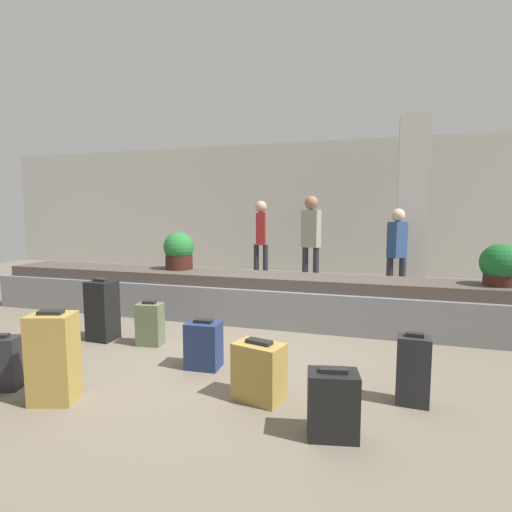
# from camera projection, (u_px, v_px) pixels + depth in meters

# --- Properties ---
(ground_plane) EXTENTS (18.00, 18.00, 0.00)m
(ground_plane) POSITION_uv_depth(u_px,v_px,m) (218.00, 353.00, 4.26)
(ground_plane) COLOR #6B6051
(back_wall) EXTENTS (18.00, 0.06, 3.20)m
(back_wall) POSITION_uv_depth(u_px,v_px,m) (311.00, 208.00, 9.87)
(back_wall) COLOR beige
(back_wall) RESTS_ON ground_plane
(carousel) EXTENTS (8.20, 0.87, 0.64)m
(carousel) POSITION_uv_depth(u_px,v_px,m) (256.00, 298.00, 5.54)
(carousel) COLOR gray
(carousel) RESTS_ON ground_plane
(pillar) EXTENTS (0.51, 0.51, 3.20)m
(pillar) POSITION_uv_depth(u_px,v_px,m) (412.00, 206.00, 7.22)
(pillar) COLOR silver
(pillar) RESTS_ON ground_plane
(suitcase_0) EXTENTS (0.30, 0.23, 0.50)m
(suitcase_0) POSITION_uv_depth(u_px,v_px,m) (150.00, 324.00, 4.49)
(suitcase_0) COLOR #5B6647
(suitcase_0) RESTS_ON ground_plane
(suitcase_2) EXTENTS (0.37, 0.28, 0.48)m
(suitcase_2) POSITION_uv_depth(u_px,v_px,m) (333.00, 404.00, 2.64)
(suitcase_2) COLOR black
(suitcase_2) RESTS_ON ground_plane
(suitcase_3) EXTENTS (0.33, 0.26, 0.47)m
(suitcase_3) POSITION_uv_depth(u_px,v_px,m) (204.00, 345.00, 3.83)
(suitcase_3) COLOR navy
(suitcase_3) RESTS_ON ground_plane
(suitcase_4) EXTENTS (0.25, 0.19, 0.57)m
(suitcase_4) POSITION_uv_depth(u_px,v_px,m) (413.00, 370.00, 3.10)
(suitcase_4) COLOR #232328
(suitcase_4) RESTS_ON ground_plane
(suitcase_5) EXTENTS (0.44, 0.34, 0.49)m
(suitcase_5) POSITION_uv_depth(u_px,v_px,m) (259.00, 371.00, 3.17)
(suitcase_5) COLOR #A3843D
(suitcase_5) RESTS_ON ground_plane
(suitcase_6) EXTENTS (0.39, 0.34, 0.74)m
(suitcase_6) POSITION_uv_depth(u_px,v_px,m) (53.00, 358.00, 3.13)
(suitcase_6) COLOR #A3843D
(suitcase_6) RESTS_ON ground_plane
(suitcase_7) EXTENTS (0.31, 0.28, 0.73)m
(suitcase_7) POSITION_uv_depth(u_px,v_px,m) (102.00, 310.00, 4.66)
(suitcase_7) COLOR black
(suitcase_7) RESTS_ON ground_plane
(potted_plant_0) EXTENTS (0.44, 0.44, 0.49)m
(potted_plant_0) POSITION_uv_depth(u_px,v_px,m) (500.00, 265.00, 4.62)
(potted_plant_0) COLOR #381914
(potted_plant_0) RESTS_ON carousel
(potted_plant_1) EXTENTS (0.45, 0.45, 0.56)m
(potted_plant_1) POSITION_uv_depth(u_px,v_px,m) (179.00, 251.00, 5.96)
(potted_plant_1) COLOR #381914
(potted_plant_1) RESTS_ON carousel
(traveler_0) EXTENTS (0.31, 0.35, 1.72)m
(traveler_0) POSITION_uv_depth(u_px,v_px,m) (261.00, 234.00, 8.21)
(traveler_0) COLOR #282833
(traveler_0) RESTS_ON ground_plane
(traveler_1) EXTENTS (0.33, 0.36, 1.55)m
(traveler_1) POSITION_uv_depth(u_px,v_px,m) (397.00, 247.00, 6.59)
(traveler_1) COLOR #282833
(traveler_1) RESTS_ON ground_plane
(traveler_2) EXTENTS (0.36, 0.28, 1.78)m
(traveler_2) POSITION_uv_depth(u_px,v_px,m) (311.00, 235.00, 7.26)
(traveler_2) COLOR #282833
(traveler_2) RESTS_ON ground_plane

